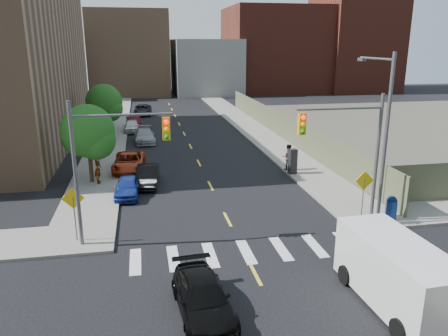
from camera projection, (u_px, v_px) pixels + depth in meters
name	position (u px, v px, depth m)	size (l,w,h in m)	color
ground	(268.00, 300.00, 16.63)	(160.00, 160.00, 0.00)	black
sidewalk_nw	(114.00, 120.00, 54.39)	(3.50, 73.00, 0.15)	gray
sidewalk_ne	(236.00, 117.00, 57.17)	(3.50, 73.00, 0.15)	gray
fence_north	(282.00, 126.00, 44.44)	(0.12, 44.00, 2.50)	#585D41
gravel_lot	(430.00, 128.00, 49.97)	(36.00, 42.00, 0.06)	#595447
bg_bldg_west	(38.00, 63.00, 77.09)	(14.00, 18.00, 12.00)	#592319
bg_bldg_midwest	(130.00, 53.00, 81.44)	(14.00, 16.00, 15.00)	#8C6B4C
bg_bldg_center	(205.00, 67.00, 82.76)	(12.00, 16.00, 10.00)	gray
bg_bldg_east	(274.00, 50.00, 86.33)	(18.00, 18.00, 16.00)	#592319
bg_bldg_fareast	(354.00, 45.00, 87.03)	(14.00, 16.00, 18.00)	#592319
smokestack	(375.00, 18.00, 86.37)	(1.80, 1.80, 28.00)	#8C6B4C
signal_nw	(108.00, 154.00, 19.96)	(4.59, 0.30, 7.00)	#59595E
signal_ne	(351.00, 143.00, 22.11)	(4.59, 0.30, 7.00)	#59595E
streetlight_ne	(383.00, 125.00, 23.17)	(0.25, 3.70, 9.00)	#59595E
warn_sign_nw	(74.00, 205.00, 20.81)	(1.06, 0.06, 2.83)	#59595E
warn_sign_ne	(364.00, 186.00, 23.50)	(1.06, 0.06, 2.83)	#59595E
warn_sign_midwest	(98.00, 143.00, 33.55)	(1.06, 0.06, 2.83)	#59595E
tree_west_near	(88.00, 134.00, 29.37)	(3.66, 3.64, 5.52)	#332114
tree_west_far	(104.00, 104.00, 43.53)	(3.66, 3.64, 5.52)	#332114
parked_car_blue	(128.00, 187.00, 27.67)	(1.49, 3.71, 1.26)	navy
parked_car_black	(148.00, 176.00, 29.85)	(1.42, 4.06, 1.34)	black
parked_car_red	(129.00, 162.00, 33.12)	(2.31, 5.00, 1.39)	#AA3011
parked_car_silver	(145.00, 136.00, 42.62)	(1.91, 4.69, 1.36)	#939499
parked_car_white	(132.00, 126.00, 47.63)	(1.59, 3.94, 1.34)	white
parked_car_maroon	(134.00, 123.00, 48.94)	(1.48, 4.25, 1.40)	#3D0C10
parked_car_grey	(143.00, 110.00, 58.80)	(2.30, 4.98, 1.38)	black
black_sedan	(203.00, 298.00, 15.60)	(1.81, 4.46, 1.29)	black
cargo_van	(395.00, 271.00, 16.07)	(2.50, 5.63, 2.54)	white
mailbox	(391.00, 208.00, 23.62)	(0.66, 0.59, 1.33)	navy
payphone	(293.00, 161.00, 31.87)	(0.55, 0.45, 1.85)	black
pedestrian_west	(98.00, 169.00, 29.67)	(0.71, 0.47, 1.96)	gray
pedestrian_east	(288.00, 157.00, 32.87)	(0.95, 0.74, 1.95)	gray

